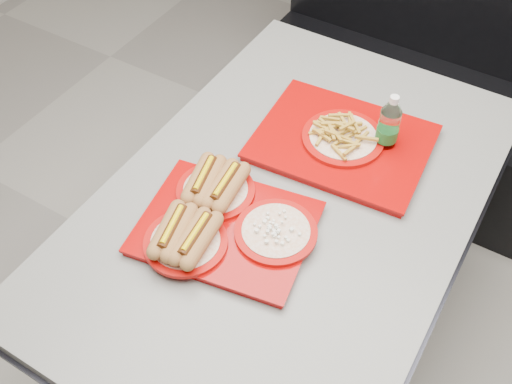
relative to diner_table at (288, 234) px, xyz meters
The scene contains 6 objects.
ground 0.58m from the diner_table, ahead, with size 6.00×6.00×0.00m, color gray.
diner_table is the anchor object (origin of this frame).
booth_bench 1.11m from the diner_table, 90.00° to the left, with size 1.30×0.57×1.35m.
tray_near 0.29m from the diner_table, 118.24° to the right, with size 0.47×0.40×0.09m.
tray_far 0.31m from the diner_table, 81.50° to the left, with size 0.50×0.41×0.09m.
water_bottle 0.41m from the diner_table, 63.79° to the left, with size 0.06×0.06×0.19m.
Camera 1 is at (0.45, -0.93, 1.94)m, focal length 42.00 mm.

